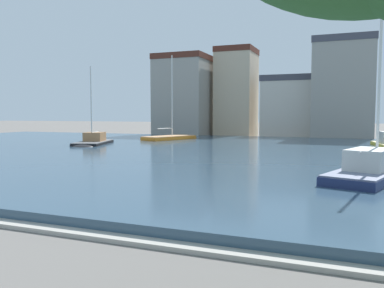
{
  "coord_description": "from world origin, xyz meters",
  "views": [
    {
      "loc": [
        7.34,
        0.22,
        3.24
      ],
      "look_at": [
        2.29,
        13.0,
        2.2
      ],
      "focal_mm": 37.08,
      "sensor_mm": 36.0,
      "label": 1
    }
  ],
  "objects": [
    {
      "name": "townhouse_wide_warehouse",
      "position": [
        -7.88,
        56.27,
        6.36
      ],
      "size": [
        5.32,
        6.01,
        12.68
      ],
      "color": "#C6B293",
      "rests_on": "ground"
    },
    {
      "name": "sailboat_navy",
      "position": [
        8.58,
        20.04,
        0.58
      ],
      "size": [
        4.6,
        8.7,
        8.69
      ],
      "color": "navy",
      "rests_on": "ground"
    },
    {
      "name": "harbor_water",
      "position": [
        0.0,
        29.66,
        0.2
      ],
      "size": [
        83.57,
        41.33,
        0.4
      ],
      "primitive_type": "cube",
      "color": "#334C60",
      "rests_on": "ground"
    },
    {
      "name": "sailboat_black",
      "position": [
        -15.0,
        31.21,
        0.5
      ],
      "size": [
        4.23,
        7.08,
        7.65
      ],
      "color": "black",
      "rests_on": "ground"
    },
    {
      "name": "quay_edge_coping",
      "position": [
        0.0,
        8.75,
        0.06
      ],
      "size": [
        83.57,
        0.5,
        0.12
      ],
      "primitive_type": "cube",
      "color": "#ADA89E",
      "rests_on": "ground"
    },
    {
      "name": "sailboat_orange",
      "position": [
        -11.02,
        40.95,
        0.44
      ],
      "size": [
        4.6,
        7.74,
        9.75
      ],
      "color": "orange",
      "rests_on": "ground"
    },
    {
      "name": "townhouse_end_terrace",
      "position": [
        6.6,
        52.71,
        6.28
      ],
      "size": [
        7.23,
        6.13,
        12.52
      ],
      "color": "gray",
      "rests_on": "ground"
    },
    {
      "name": "townhouse_narrow_midrow",
      "position": [
        0.75,
        55.02,
        4.2
      ],
      "size": [
        9.02,
        5.25,
        8.37
      ],
      "color": "beige",
      "rests_on": "ground"
    },
    {
      "name": "townhouse_tall_gabled",
      "position": [
        -14.66,
        52.61,
        5.79
      ],
      "size": [
        7.23,
        6.76,
        11.55
      ],
      "color": "gray",
      "rests_on": "ground"
    }
  ]
}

